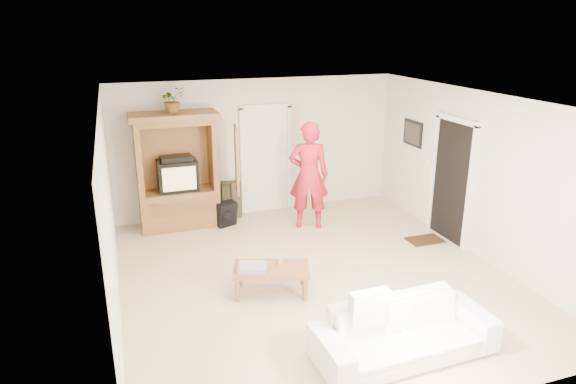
{
  "coord_description": "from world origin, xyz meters",
  "views": [
    {
      "loc": [
        -2.57,
        -6.35,
        3.57
      ],
      "look_at": [
        -0.2,
        0.6,
        1.15
      ],
      "focal_mm": 32.0,
      "sensor_mm": 36.0,
      "label": 1
    }
  ],
  "objects_px": {
    "sofa": "(404,332)",
    "man": "(309,175)",
    "armoire": "(179,179)",
    "coffee_table": "(271,271)"
  },
  "relations": [
    {
      "from": "man",
      "to": "sofa",
      "type": "height_order",
      "value": "man"
    },
    {
      "from": "man",
      "to": "coffee_table",
      "type": "relative_size",
      "value": 1.7
    },
    {
      "from": "armoire",
      "to": "sofa",
      "type": "xyz_separation_m",
      "value": [
        1.83,
        -4.75,
        -0.61
      ]
    },
    {
      "from": "armoire",
      "to": "man",
      "type": "bearing_deg",
      "value": -19.89
    },
    {
      "from": "sofa",
      "to": "man",
      "type": "bearing_deg",
      "value": 82.44
    },
    {
      "from": "man",
      "to": "coffee_table",
      "type": "distance_m",
      "value": 2.61
    },
    {
      "from": "armoire",
      "to": "sofa",
      "type": "bearing_deg",
      "value": -68.96
    },
    {
      "from": "coffee_table",
      "to": "man",
      "type": "bearing_deg",
      "value": 74.3
    },
    {
      "from": "sofa",
      "to": "coffee_table",
      "type": "distance_m",
      "value": 2.08
    },
    {
      "from": "sofa",
      "to": "coffee_table",
      "type": "height_order",
      "value": "sofa"
    }
  ]
}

